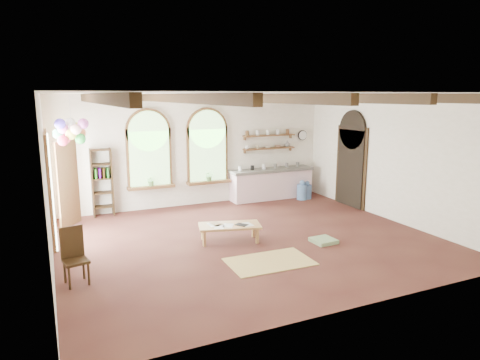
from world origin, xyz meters
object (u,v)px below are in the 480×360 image
coffee_table (230,227)px  side_chair (76,268)px  kitchen_counter (271,183)px  balloon_cluster (71,132)px

coffee_table → side_chair: (-3.22, -0.90, -0.05)m
kitchen_counter → balloon_cluster: balloon_cluster is taller
side_chair → balloon_cluster: (0.25, 3.16, 2.05)m
kitchen_counter → coffee_table: size_ratio=1.85×
kitchen_counter → side_chair: size_ratio=2.74×
side_chair → coffee_table: bearing=15.6°
coffee_table → side_chair: size_ratio=1.48×
kitchen_counter → balloon_cluster: bearing=-171.0°
kitchen_counter → coffee_table: (-2.74, -3.16, -0.14)m
kitchen_counter → side_chair: bearing=-145.7°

